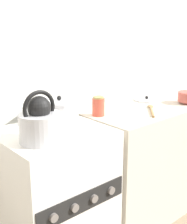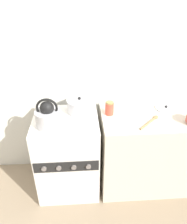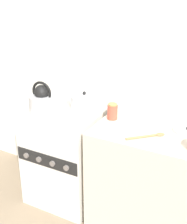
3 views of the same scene
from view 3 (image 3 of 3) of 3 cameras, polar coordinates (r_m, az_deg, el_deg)
ground_plane at (r=2.81m, az=-7.93°, el=-17.84°), size 12.00×12.00×0.00m
wall_back at (r=2.71m, az=-1.59°, el=10.79°), size 7.00×0.06×2.50m
stove at (r=2.73m, az=-5.20°, el=-8.05°), size 0.59×0.55×0.84m
counter at (r=2.47m, az=10.70°, el=-12.26°), size 0.89×0.56×0.83m
kettle at (r=2.50m, az=-9.30°, el=1.95°), size 0.26×0.21×0.26m
cooking_pot at (r=2.54m, az=-1.67°, el=1.81°), size 0.23×0.23×0.16m
storage_jar at (r=2.39m, az=3.48°, el=0.09°), size 0.08×0.08×0.13m
wooden_spoon at (r=2.17m, az=10.16°, el=-4.32°), size 0.23×0.22×0.02m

